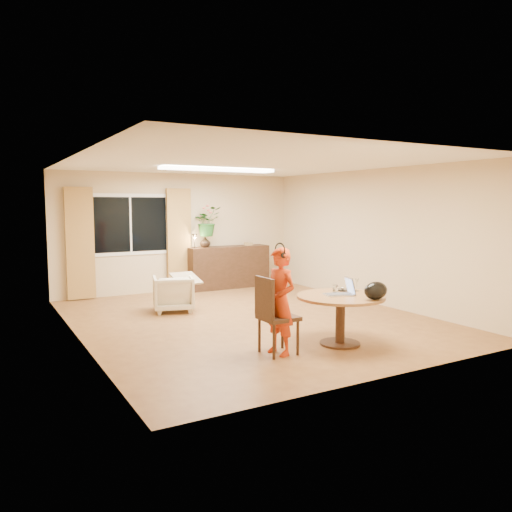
{
  "coord_description": "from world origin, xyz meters",
  "views": [
    {
      "loc": [
        -3.98,
        -7.24,
        1.94
      ],
      "look_at": [
        0.0,
        -0.2,
        1.09
      ],
      "focal_mm": 35.0,
      "sensor_mm": 36.0,
      "label": 1
    }
  ],
  "objects_px": {
    "dining_table": "(340,306)",
    "sideboard": "(228,267)",
    "armchair": "(173,293)",
    "child": "(280,301)",
    "dining_chair": "(278,315)"
  },
  "relations": [
    {
      "from": "dining_table",
      "to": "sideboard",
      "type": "xyz_separation_m",
      "value": [
        0.74,
        4.96,
        -0.06
      ]
    },
    {
      "from": "child",
      "to": "armchair",
      "type": "xyz_separation_m",
      "value": [
        -0.29,
        3.15,
        -0.37
      ]
    },
    {
      "from": "dining_chair",
      "to": "sideboard",
      "type": "height_order",
      "value": "dining_chair"
    },
    {
      "from": "dining_chair",
      "to": "armchair",
      "type": "xyz_separation_m",
      "value": [
        -0.28,
        3.13,
        -0.18
      ]
    },
    {
      "from": "dining_table",
      "to": "child",
      "type": "xyz_separation_m",
      "value": [
        -0.97,
        0.04,
        0.15
      ]
    },
    {
      "from": "dining_chair",
      "to": "dining_table",
      "type": "bearing_deg",
      "value": -3.78
    },
    {
      "from": "armchair",
      "to": "dining_chair",
      "type": "bearing_deg",
      "value": 110.82
    },
    {
      "from": "dining_table",
      "to": "dining_chair",
      "type": "xyz_separation_m",
      "value": [
        -0.97,
        0.06,
        -0.03
      ]
    },
    {
      "from": "armchair",
      "to": "sideboard",
      "type": "relative_size",
      "value": 0.37
    },
    {
      "from": "child",
      "to": "dining_table",
      "type": "bearing_deg",
      "value": 76.24
    },
    {
      "from": "armchair",
      "to": "sideboard",
      "type": "distance_m",
      "value": 2.68
    },
    {
      "from": "child",
      "to": "armchair",
      "type": "bearing_deg",
      "value": 173.61
    },
    {
      "from": "dining_chair",
      "to": "armchair",
      "type": "bearing_deg",
      "value": 94.69
    },
    {
      "from": "armchair",
      "to": "child",
      "type": "bearing_deg",
      "value": 110.88
    },
    {
      "from": "child",
      "to": "sideboard",
      "type": "bearing_deg",
      "value": 149.26
    }
  ]
}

